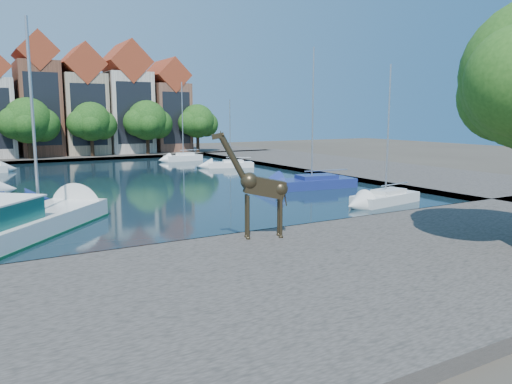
{
  "coord_description": "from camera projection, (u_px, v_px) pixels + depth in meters",
  "views": [
    {
      "loc": [
        -13.27,
        -21.32,
        6.31
      ],
      "look_at": [
        -1.3,
        -0.73,
        2.58
      ],
      "focal_mm": 35.0,
      "sensor_mm": 36.0,
      "label": 1
    }
  ],
  "objects": [
    {
      "name": "sailboat_right_b",
      "position": [
        312.0,
        181.0,
        42.48
      ],
      "size": [
        7.81,
        3.58,
        11.69
      ],
      "color": "navy",
      "rests_on": "water_basin"
    },
    {
      "name": "ground",
      "position": [
        271.0,
        237.0,
        25.78
      ],
      "size": [
        160.0,
        160.0,
        0.0
      ],
      "primitive_type": "plane",
      "color": "#38332B",
      "rests_on": "ground"
    },
    {
      "name": "giraffe_statue",
      "position": [
        259.0,
        187.0,
        23.35
      ],
      "size": [
        3.41,
        1.46,
        4.99
      ],
      "color": "#332919",
      "rests_on": "near_quay"
    },
    {
      "name": "far_tree_east",
      "position": [
        148.0,
        122.0,
        73.12
      ],
      "size": [
        7.54,
        5.8,
        7.84
      ],
      "color": "#332114",
      "rests_on": "far_quay"
    },
    {
      "name": "far_quay",
      "position": [
        71.0,
        156.0,
        73.57
      ],
      "size": [
        60.0,
        16.0,
        0.5
      ],
      "primitive_type": "cube",
      "color": "#4E4944",
      "rests_on": "ground"
    },
    {
      "name": "sailboat_right_d",
      "position": [
        183.0,
        156.0,
        67.25
      ],
      "size": [
        5.22,
        2.29,
        10.48
      ],
      "color": "white",
      "rests_on": "water_basin"
    },
    {
      "name": "townhouse_east_inner",
      "position": [
        82.0,
        104.0,
        73.4
      ],
      "size": [
        5.94,
        9.18,
        15.79
      ],
      "color": "tan",
      "rests_on": "far_quay"
    },
    {
      "name": "water_basin",
      "position": [
        134.0,
        182.0,
        46.27
      ],
      "size": [
        38.0,
        50.0,
        0.08
      ],
      "primitive_type": "cube",
      "color": "black",
      "rests_on": "ground"
    },
    {
      "name": "far_tree_mid_east",
      "position": [
        92.0,
        123.0,
        69.16
      ],
      "size": [
        7.02,
        5.4,
        7.52
      ],
      "color": "#332114",
      "rests_on": "far_quay"
    },
    {
      "name": "townhouse_east_end",
      "position": [
        166.0,
        109.0,
        79.95
      ],
      "size": [
        5.44,
        9.18,
        14.43
      ],
      "color": "brown",
      "rests_on": "far_quay"
    },
    {
      "name": "far_tree_far_east",
      "position": [
        198.0,
        122.0,
        77.11
      ],
      "size": [
        6.76,
        5.2,
        7.36
      ],
      "color": "#332114",
      "rests_on": "far_quay"
    },
    {
      "name": "right_quay",
      "position": [
        343.0,
        166.0,
        58.65
      ],
      "size": [
        14.0,
        52.0,
        0.5
      ],
      "primitive_type": "cube",
      "color": "#4E4944",
      "rests_on": "ground"
    },
    {
      "name": "sailboat_right_a",
      "position": [
        386.0,
        196.0,
        35.06
      ],
      "size": [
        5.77,
        2.79,
        9.58
      ],
      "color": "silver",
      "rests_on": "water_basin"
    },
    {
      "name": "near_quay",
      "position": [
        364.0,
        269.0,
        19.76
      ],
      "size": [
        50.0,
        14.0,
        0.5
      ],
      "primitive_type": "cube",
      "color": "#4E4944",
      "rests_on": "ground"
    },
    {
      "name": "townhouse_east_mid",
      "position": [
        126.0,
        102.0,
        76.57
      ],
      "size": [
        6.43,
        9.18,
        16.65
      ],
      "color": "beige",
      "rests_on": "far_quay"
    },
    {
      "name": "far_tree_mid_west",
      "position": [
        29.0,
        122.0,
        65.17
      ],
      "size": [
        7.8,
        6.0,
        8.0
      ],
      "color": "#332114",
      "rests_on": "far_quay"
    },
    {
      "name": "sailboat_right_c",
      "position": [
        230.0,
        163.0,
        59.02
      ],
      "size": [
        5.65,
        3.4,
        7.94
      ],
      "color": "white",
      "rests_on": "water_basin"
    },
    {
      "name": "motorsailer",
      "position": [
        18.0,
        222.0,
        25.17
      ],
      "size": [
        10.1,
        10.95,
        11.19
      ],
      "color": "silver",
      "rests_on": "water_basin"
    },
    {
      "name": "townhouse_center",
      "position": [
        38.0,
        99.0,
        70.32
      ],
      "size": [
        5.44,
        9.18,
        16.93
      ],
      "color": "brown",
      "rests_on": "far_quay"
    }
  ]
}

